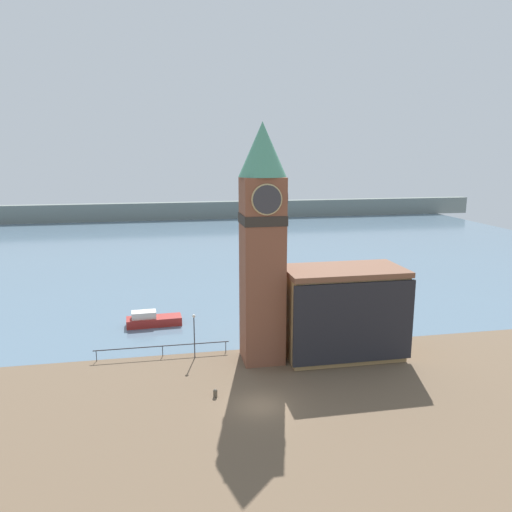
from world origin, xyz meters
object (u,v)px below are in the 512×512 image
(clock_tower, at_px, (262,239))
(lamp_post, at_px, (194,328))
(pier_building, at_px, (343,312))
(mooring_bollard_near, at_px, (215,393))
(boat_near, at_px, (152,320))

(clock_tower, bearing_deg, lamp_post, 166.23)
(clock_tower, bearing_deg, pier_building, -3.92)
(clock_tower, relative_size, lamp_post, 5.05)
(lamp_post, bearing_deg, mooring_bollard_near, -82.47)
(mooring_bollard_near, distance_m, lamp_post, 8.65)
(clock_tower, xyz_separation_m, lamp_post, (-6.30, 1.54, -8.69))
(pier_building, distance_m, mooring_bollard_near, 14.95)
(boat_near, distance_m, lamp_post, 11.20)
(clock_tower, xyz_separation_m, mooring_bollard_near, (-5.23, -6.61, -11.35))
(clock_tower, relative_size, boat_near, 3.52)
(pier_building, bearing_deg, clock_tower, 176.08)
(pier_building, height_order, mooring_bollard_near, pier_building)
(mooring_bollard_near, relative_size, lamp_post, 0.15)
(pier_building, distance_m, lamp_post, 14.35)
(clock_tower, height_order, mooring_bollard_near, clock_tower)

